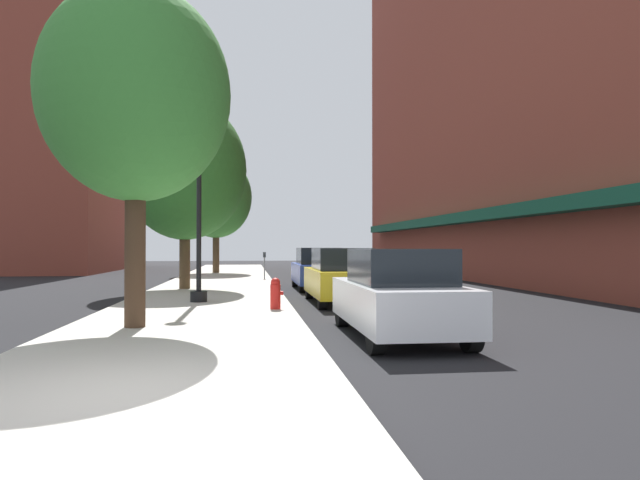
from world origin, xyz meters
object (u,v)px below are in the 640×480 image
lamppost (199,194)px  fire_hydrant (276,293)px  car_white (398,294)px  car_yellow (341,276)px  parking_meter_near (264,262)px  tree_far (136,95)px  car_blue (318,269)px  tree_mid (216,197)px  tree_near (185,170)px

lamppost → fire_hydrant: (2.09, -2.17, -2.68)m
car_white → car_yellow: (0.00, 6.46, 0.00)m
parking_meter_near → tree_far: size_ratio=0.19×
lamppost → car_blue: lamppost is taller
tree_far → car_white: size_ratio=1.57×
parking_meter_near → car_white: bearing=-83.8°
lamppost → fire_hydrant: size_ratio=7.47×
tree_mid → tree_far: (-0.29, -23.52, -0.02)m
fire_hydrant → tree_near: size_ratio=0.11×
fire_hydrant → tree_near: bearing=112.3°
fire_hydrant → tree_near: (-3.06, 7.46, 4.08)m
tree_far → car_white: (4.98, -1.23, -3.89)m
parking_meter_near → car_white: size_ratio=0.30×
tree_far → car_white: 6.44m
parking_meter_near → fire_hydrant: bearing=-90.5°
parking_meter_near → car_blue: car_blue is taller
parking_meter_near → tree_mid: 8.25m
tree_mid → car_yellow: tree_mid is taller
tree_near → car_yellow: (5.14, -5.10, -3.80)m
fire_hydrant → car_white: 4.61m
car_white → car_yellow: size_ratio=1.00×
tree_mid → car_yellow: 19.28m
tree_mid → tree_far: size_ratio=1.05×
lamppost → tree_far: size_ratio=0.87×
fire_hydrant → car_white: bearing=-63.2°
tree_near → tree_mid: size_ratio=1.01×
car_blue → tree_far: bearing=-115.8°
tree_far → car_white: tree_far is taller
parking_meter_near → tree_near: size_ratio=0.18×
car_blue → lamppost: bearing=-126.6°
car_yellow → parking_meter_near: bearing=98.1°
car_white → car_blue: 12.16m
car_white → car_blue: same height
parking_meter_near → tree_mid: size_ratio=0.18×
lamppost → car_white: bearing=-56.4°
fire_hydrant → car_yellow: car_yellow is taller
parking_meter_near → car_white: car_white is taller
car_blue → parking_meter_near: bearing=107.3°
tree_mid → car_yellow: bearing=-75.6°
tree_mid → tree_far: 23.52m
car_blue → fire_hydrant: bearing=-105.8°
parking_meter_near → tree_near: bearing=-116.6°
car_white → tree_near: bearing=113.0°
lamppost → tree_near: 5.55m
tree_mid → tree_far: tree_mid is taller
tree_far → car_yellow: 8.21m
tree_mid → car_yellow: (4.69, -18.28, -3.91)m
lamppost → car_yellow: size_ratio=1.37×
lamppost → car_blue: size_ratio=1.37×
tree_far → car_blue: size_ratio=1.57×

